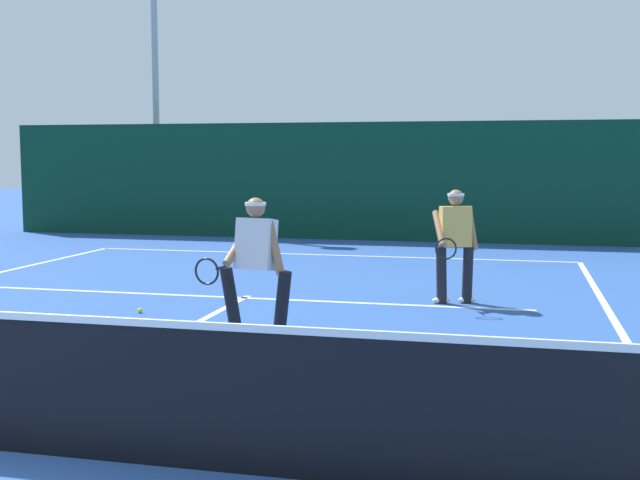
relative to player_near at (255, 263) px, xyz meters
name	(u,v)px	position (x,y,z in m)	size (l,w,h in m)	color
court_line_baseline_far	(326,255)	(-1.02, 7.82, -0.88)	(10.11, 0.10, 0.01)	white
court_line_service	(244,298)	(-1.02, 2.56, -0.88)	(8.24, 0.10, 0.01)	white
court_line_centre	(155,345)	(-1.02, -0.45, -0.88)	(0.10, 6.40, 0.01)	white
player_near	(255,263)	(0.00, 0.00, 0.00)	(0.97, 0.90, 1.61)	black
player_far	(455,241)	(1.99, 2.85, -0.01)	(0.67, 0.89, 1.60)	black
tennis_ball	(140,310)	(-1.99, 1.18, -0.85)	(0.07, 0.07, 0.07)	#D1E033
back_fence_windscreen	(355,181)	(-1.02, 10.95, 0.55)	(18.33, 0.12, 2.87)	#0C3523
light_pole	(154,40)	(-6.93, 12.44, 4.33)	(0.55, 0.44, 8.67)	#9EA39E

